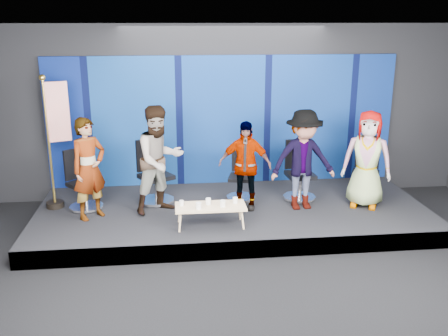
{
  "coord_description": "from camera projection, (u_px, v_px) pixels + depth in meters",
  "views": [
    {
      "loc": [
        -1.09,
        -5.93,
        3.58
      ],
      "look_at": [
        -0.17,
        2.4,
        1.07
      ],
      "focal_mm": 40.0,
      "sensor_mm": 36.0,
      "label": 1
    }
  ],
  "objects": [
    {
      "name": "ground",
      "position": [
        255.0,
        293.0,
        6.79
      ],
      "size": [
        10.0,
        10.0,
        0.0
      ],
      "primitive_type": "plane",
      "color": "black",
      "rests_on": "ground"
    },
    {
      "name": "room_walls",
      "position": [
        259.0,
        117.0,
        6.09
      ],
      "size": [
        10.02,
        8.02,
        3.51
      ],
      "color": "black",
      "rests_on": "ground"
    },
    {
      "name": "riser",
      "position": [
        232.0,
        214.0,
        9.13
      ],
      "size": [
        7.0,
        3.0,
        0.3
      ],
      "primitive_type": "cube",
      "color": "black",
      "rests_on": "ground"
    },
    {
      "name": "backdrop",
      "position": [
        224.0,
        121.0,
        10.09
      ],
      "size": [
        7.0,
        0.08,
        2.6
      ],
      "primitive_type": "cube",
      "color": "#071256",
      "rests_on": "riser"
    },
    {
      "name": "chair_a",
      "position": [
        83.0,
        189.0,
        8.91
      ],
      "size": [
        0.85,
        0.85,
        1.07
      ],
      "rotation": [
        0.0,
        0.0,
        0.73
      ],
      "color": "silver",
      "rests_on": "riser"
    },
    {
      "name": "panelist_a",
      "position": [
        89.0,
        169.0,
        8.35
      ],
      "size": [
        0.75,
        0.73,
        1.74
      ],
      "primitive_type": "imported",
      "rotation": [
        0.0,
        0.0,
        0.73
      ],
      "color": "black",
      "rests_on": "riser"
    },
    {
      "name": "chair_b",
      "position": [
        155.0,
        182.0,
        9.22
      ],
      "size": [
        0.9,
        0.9,
        1.17
      ],
      "rotation": [
        0.0,
        0.0,
        0.53
      ],
      "color": "silver",
      "rests_on": "riser"
    },
    {
      "name": "panelist_b",
      "position": [
        160.0,
        160.0,
        8.6
      ],
      "size": [
        1.16,
        1.08,
        1.89
      ],
      "primitive_type": "imported",
      "rotation": [
        0.0,
        0.0,
        0.53
      ],
      "color": "black",
      "rests_on": "riser"
    },
    {
      "name": "chair_c",
      "position": [
        241.0,
        182.0,
        9.42
      ],
      "size": [
        0.68,
        0.68,
        0.98
      ],
      "rotation": [
        0.0,
        0.0,
        -0.26
      ],
      "color": "silver",
      "rests_on": "riser"
    },
    {
      "name": "panelist_c",
      "position": [
        245.0,
        165.0,
        8.8
      ],
      "size": [
        1.0,
        0.62,
        1.59
      ],
      "primitive_type": "imported",
      "rotation": [
        0.0,
        0.0,
        -0.26
      ],
      "color": "black",
      "rests_on": "riser"
    },
    {
      "name": "chair_d",
      "position": [
        299.0,
        180.0,
        9.4
      ],
      "size": [
        0.67,
        0.67,
        1.11
      ],
      "rotation": [
        0.0,
        0.0,
        0.07
      ],
      "color": "silver",
      "rests_on": "riser"
    },
    {
      "name": "panelist_d",
      "position": [
        303.0,
        160.0,
        8.77
      ],
      "size": [
        1.2,
        0.75,
        1.79
      ],
      "primitive_type": "imported",
      "rotation": [
        0.0,
        0.0,
        0.07
      ],
      "color": "black",
      "rests_on": "riser"
    },
    {
      "name": "chair_e",
      "position": [
        365.0,
        179.0,
        9.5
      ],
      "size": [
        0.81,
        0.81,
        1.08
      ],
      "rotation": [
        0.0,
        0.0,
        -0.44
      ],
      "color": "silver",
      "rests_on": "riser"
    },
    {
      "name": "panelist_e",
      "position": [
        367.0,
        159.0,
        8.88
      ],
      "size": [
        1.01,
        0.87,
        1.75
      ],
      "primitive_type": "imported",
      "rotation": [
        0.0,
        0.0,
        -0.44
      ],
      "color": "black",
      "rests_on": "riser"
    },
    {
      "name": "coffee_table",
      "position": [
        211.0,
        207.0,
        8.14
      ],
      "size": [
        1.15,
        0.49,
        0.35
      ],
      "rotation": [
        0.0,
        0.0,
        -0.0
      ],
      "color": "tan",
      "rests_on": "riser"
    },
    {
      "name": "mug_a",
      "position": [
        182.0,
        203.0,
        8.13
      ],
      "size": [
        0.07,
        0.07,
        0.09
      ],
      "primitive_type": "cylinder",
      "color": "silver",
      "rests_on": "coffee_table"
    },
    {
      "name": "mug_b",
      "position": [
        199.0,
        206.0,
        7.98
      ],
      "size": [
        0.09,
        0.09,
        0.11
      ],
      "primitive_type": "cylinder",
      "color": "silver",
      "rests_on": "coffee_table"
    },
    {
      "name": "mug_c",
      "position": [
        208.0,
        201.0,
        8.18
      ],
      "size": [
        0.09,
        0.09,
        0.1
      ],
      "primitive_type": "cylinder",
      "color": "silver",
      "rests_on": "coffee_table"
    },
    {
      "name": "mug_d",
      "position": [
        223.0,
        204.0,
        8.07
      ],
      "size": [
        0.09,
        0.09,
        0.11
      ],
      "primitive_type": "cylinder",
      "color": "silver",
      "rests_on": "coffee_table"
    },
    {
      "name": "mug_e",
      "position": [
        235.0,
        200.0,
        8.24
      ],
      "size": [
        0.08,
        0.08,
        0.1
      ],
      "primitive_type": "cylinder",
      "color": "silver",
      "rests_on": "coffee_table"
    },
    {
      "name": "flag_stand",
      "position": [
        56.0,
        139.0,
        8.73
      ],
      "size": [
        0.54,
        0.32,
        2.39
      ],
      "rotation": [
        0.0,
        0.0,
        0.33
      ],
      "color": "black",
      "rests_on": "riser"
    }
  ]
}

